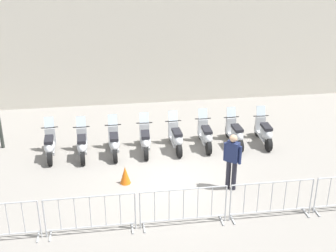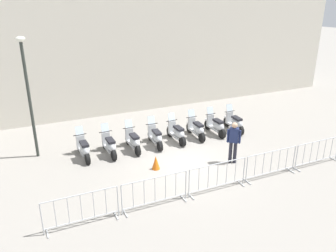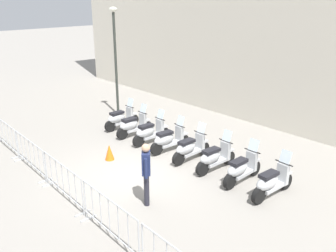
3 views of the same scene
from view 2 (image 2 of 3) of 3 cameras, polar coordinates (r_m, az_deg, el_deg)
The scene contains 17 objects.
ground_plane at distance 13.98m, azimuth 3.18°, elevation -6.15°, with size 120.00×120.00×0.00m, color gray.
motorcycle_0 at distance 14.54m, azimuth -13.88°, elevation -3.66°, with size 0.64×1.72×1.24m.
motorcycle_1 at distance 14.63m, azimuth -9.73°, elevation -3.16°, with size 0.65×1.72×1.24m.
motorcycle_2 at distance 14.91m, azimuth -5.82°, elevation -2.47°, with size 0.68×1.71×1.24m.
motorcycle_3 at distance 15.26m, azimuth -2.09°, elevation -1.79°, with size 0.74×1.70×1.24m.
motorcycle_4 at distance 15.68m, azimuth 1.48°, elevation -1.13°, with size 0.65×1.72×1.24m.
motorcycle_5 at distance 16.18m, azimuth 4.76°, elevation -0.46°, with size 0.70×1.71×1.24m.
motorcycle_6 at distance 16.68m, azimuth 7.99°, elevation 0.08°, with size 0.65×1.72×1.24m.
motorcycle_7 at distance 17.21m, azimuth 11.05°, elevation 0.56°, with size 0.72×1.70×1.24m.
barrier_segment_0 at distance 10.58m, azimuth -14.23°, elevation -13.42°, with size 2.19×0.85×1.07m.
barrier_segment_1 at distance 11.08m, azimuth -2.18°, elevation -10.97°, with size 2.19×0.85×1.07m.
barrier_segment_2 at distance 12.01m, azimuth 8.24°, elevation -8.42°, with size 2.19×0.85×1.07m.
barrier_segment_3 at distance 13.29m, azimuth 16.81°, elevation -6.10°, with size 2.19×0.85×1.07m.
barrier_segment_4 at distance 14.82m, azimuth 23.68°, elevation -4.11°, with size 2.19×0.85×1.07m.
street_lamp at distance 14.53m, azimuth -22.39°, elevation 6.21°, with size 0.36×0.36×4.95m.
officer_near_row_end at distance 13.83m, azimuth 10.88°, elevation -2.35°, with size 0.40×0.45×1.73m.
traffic_cone at distance 13.39m, azimuth -2.04°, elevation -6.11°, with size 0.32×0.32×0.55m, color orange.
Camera 2 is at (-7.90, -9.56, 6.45)m, focal length 36.55 mm.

